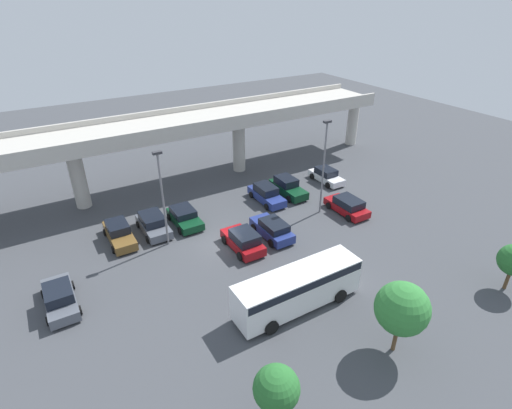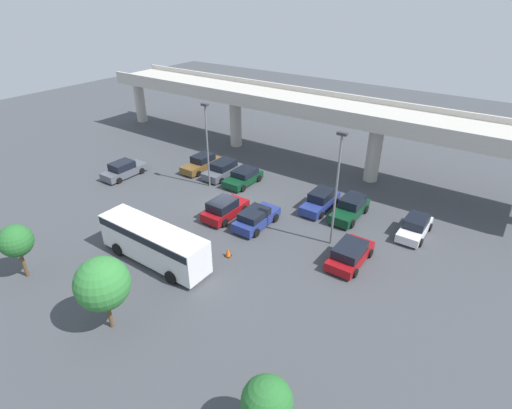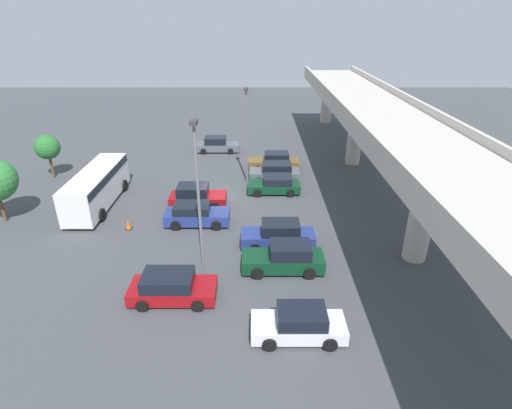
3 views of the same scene
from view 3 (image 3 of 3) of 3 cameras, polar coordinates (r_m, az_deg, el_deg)
The scene contains 17 objects.
ground_plane at distance 32.41m, azimuth -5.76°, elevation 0.76°, with size 110.72×110.72×0.00m, color #424449.
highway_overpass at distance 31.75m, azimuth 18.03°, elevation 10.71°, with size 53.07×6.39×7.46m.
parked_car_0 at distance 43.92m, azimuth -5.59°, elevation 8.47°, with size 2.10×4.68×1.61m.
parked_car_1 at distance 38.65m, azimuth 2.63°, elevation 6.17°, with size 2.03×4.81×1.59m.
parked_car_2 at distance 35.91m, azimuth 2.75°, elevation 4.67°, with size 2.23×4.45×1.58m.
parked_car_3 at distance 33.31m, azimuth 2.69°, elevation 2.86°, with size 2.25×4.34×1.43m.
parked_car_4 at distance 31.17m, azimuth -8.49°, elevation 1.18°, with size 2.20×4.34×1.69m.
parked_car_5 at distance 28.44m, azimuth -8.57°, elevation -1.42°, with size 2.11×4.50×1.54m.
parked_car_6 at distance 25.55m, azimuth 3.25°, elevation -4.36°, with size 1.99×4.70×1.68m.
parked_car_7 at distance 23.24m, azimuth 4.16°, elevation -7.64°, with size 2.05×4.71×1.73m.
parked_car_8 at distance 21.52m, azimuth -12.00°, elevation -11.46°, with size 2.21×4.47×1.51m.
parked_car_9 at distance 19.10m, azimuth 6.19°, elevation -16.61°, with size 1.99×4.32×1.51m.
shuttle_bus at distance 33.01m, azimuth -21.80°, elevation 2.59°, with size 8.90×2.57×2.77m.
lamp_post_near_aisle at distance 20.90m, azimuth -8.26°, elevation 1.75°, with size 0.70×0.35×8.90m.
lamp_post_mid_lot at distance 34.27m, azimuth -1.37°, elevation 10.75°, with size 0.70×0.35×8.17m.
tree_front_left at distance 40.28m, azimuth -27.66°, elevation 7.25°, with size 2.18×2.18×3.96m.
traffic_cone at distance 29.03m, azimuth -17.78°, elevation -2.76°, with size 0.44×0.44×0.70m.
Camera 3 is at (29.31, 3.21, 13.44)m, focal length 28.00 mm.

